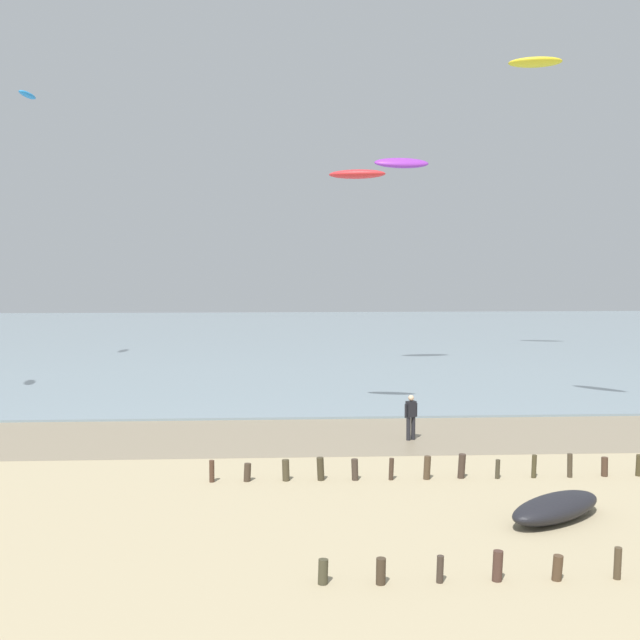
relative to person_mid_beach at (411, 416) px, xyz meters
The scene contains 10 objects.
wet_sand_strip 4.78m from the person_mid_beach, 169.99° to the left, with size 120.00×6.59×0.01m, color gray.
sea 39.39m from the person_mid_beach, 96.73° to the left, with size 160.00×70.00×0.10m, color #7F939E.
groyne_mid 13.42m from the person_mid_beach, 84.90° to the right, with size 11.30×0.34×0.73m.
groyne_far 5.56m from the person_mid_beach, 77.58° to the right, with size 16.82×0.32×0.78m.
person_mid_beach is the anchor object (origin of this frame).
grounded_kite 9.76m from the person_mid_beach, 76.91° to the right, with size 3.32×1.20×0.66m, color black.
kite_aloft_3 22.77m from the person_mid_beach, 82.42° to the left, with size 3.38×1.08×0.54m, color purple.
kite_aloft_4 33.13m from the person_mid_beach, 133.84° to the left, with size 2.12×0.68×0.34m, color #2384D1.
kite_aloft_5 10.60m from the person_mid_beach, 109.71° to the left, with size 2.41×0.77×0.39m, color red.
kite_aloft_6 33.77m from the person_mid_beach, 63.33° to the left, with size 3.57×1.14×0.57m, color yellow.
Camera 1 is at (-0.40, -5.20, 6.73)m, focal length 45.07 mm.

